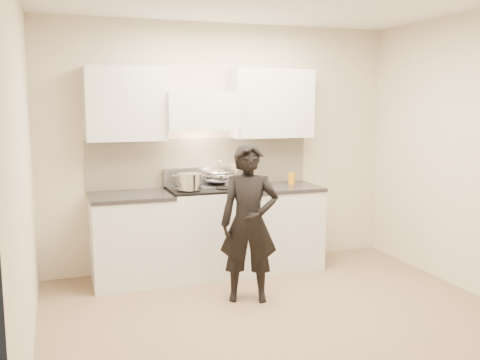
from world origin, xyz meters
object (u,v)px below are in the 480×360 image
object	(u,v)px
utensil_crock	(247,176)
wok	(219,175)
stove	(205,231)
person	(249,223)
counter_right	(276,226)

from	to	relation	value
utensil_crock	wok	bearing A→B (deg)	-166.73
stove	person	bearing A→B (deg)	-78.14
wok	stove	bearing A→B (deg)	-151.24
wok	person	distance (m)	1.03
counter_right	utensil_crock	world-z (taller)	utensil_crock
counter_right	wok	world-z (taller)	wok
stove	wok	distance (m)	0.62
wok	person	size ratio (longest dim) A/B	0.30
wok	person	xyz separation A→B (m)	(-0.01, -0.98, -0.32)
utensil_crock	stove	bearing A→B (deg)	-160.97
stove	wok	xyz separation A→B (m)	(0.19, 0.10, 0.58)
stove	counter_right	xyz separation A→B (m)	(0.83, 0.00, -0.01)
stove	counter_right	distance (m)	0.83
stove	utensil_crock	bearing A→B (deg)	19.03
stove	counter_right	world-z (taller)	stove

